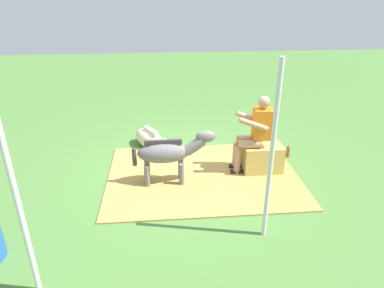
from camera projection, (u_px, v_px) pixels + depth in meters
ground_plane at (190, 169)px, 6.20m from camera, size 24.00×24.00×0.00m
hay_patch at (203, 175)px, 5.98m from camera, size 3.26×2.40×0.02m
hay_bale at (262, 158)px, 6.06m from camera, size 0.67×0.45×0.50m
person_seated at (255, 131)px, 5.84m from camera, size 0.68×0.44×1.38m
pony_standing at (169, 153)px, 5.56m from camera, size 1.35×0.32×0.92m
pony_lying at (152, 140)px, 6.91m from camera, size 0.92×1.28×0.42m
soda_bottle at (288, 151)px, 6.61m from camera, size 0.07×0.07×0.26m
tent_pole_left at (272, 156)px, 4.10m from camera, size 0.06×0.06×2.33m
tent_pole_right at (17, 200)px, 3.25m from camera, size 0.06×0.06×2.33m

